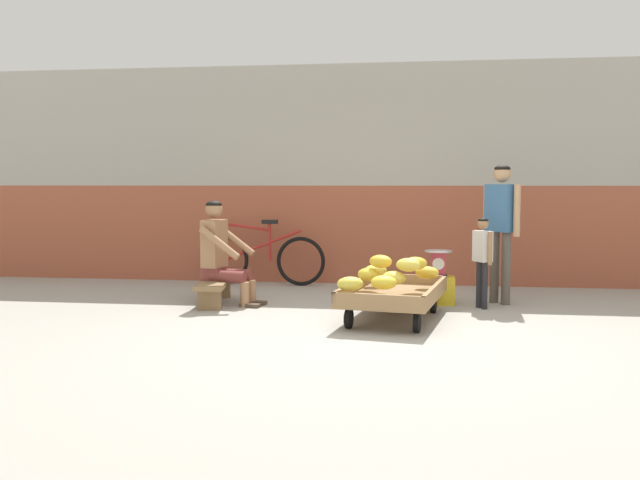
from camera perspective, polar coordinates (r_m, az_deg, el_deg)
name	(u,v)px	position (r m, az deg, el deg)	size (l,w,h in m)	color
ground_plane	(365,337)	(6.06, 3.71, -7.98)	(80.00, 80.00, 0.00)	#A39E93
back_wall	(383,175)	(9.25, 5.25, 5.38)	(16.00, 0.30, 2.89)	#A35138
banana_cart	(394,296)	(6.78, 6.09, -4.58)	(1.07, 1.56, 0.36)	#99754C
banana_pile	(390,272)	(6.75, 5.75, -2.66)	(0.98, 1.21, 0.27)	yellow
low_bench	(215,286)	(7.74, -8.66, -3.76)	(0.45, 1.13, 0.27)	olive
vendor_seated	(222,253)	(7.66, -8.11, -1.06)	(0.72, 0.55, 1.14)	#9E704C
plastic_crate	(438,290)	(7.77, 9.69, -4.11)	(0.36, 0.28, 0.30)	gold
weighing_scale	(438,263)	(7.72, 9.72, -1.89)	(0.30, 0.30, 0.29)	#28282D
bicycle_near_left	(262,258)	(9.08, -4.78, -1.50)	(1.66, 0.48, 0.86)	black
customer_adult	(501,218)	(7.84, 14.72, 1.78)	(0.37, 0.38, 1.53)	brown
customer_child	(482,253)	(7.52, 13.25, -1.01)	(0.21, 0.27, 0.97)	#232328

